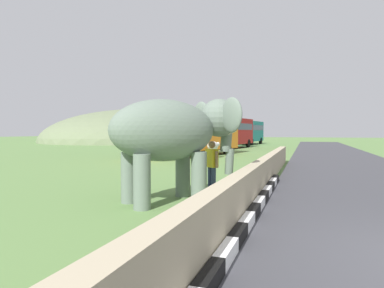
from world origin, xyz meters
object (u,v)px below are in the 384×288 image
at_px(bus_teal, 249,131).
at_px(person_handler, 212,164).
at_px(bus_red, 231,130).
at_px(cow_near, 213,146).
at_px(elephant, 176,132).
at_px(bus_orange, 195,130).

bearing_deg(bus_teal, person_handler, -172.14).
bearing_deg(bus_red, bus_teal, -0.33).
xyz_separation_m(person_handler, cow_near, (13.15, 3.67, -0.06)).
bearing_deg(elephant, person_handler, -22.07).
distance_m(elephant, person_handler, 1.93).
relative_size(bus_red, bus_teal, 1.09).
height_order(bus_orange, bus_red, same).
xyz_separation_m(bus_red, cow_near, (-14.08, -1.80, -1.21)).
bearing_deg(cow_near, person_handler, -164.39).
relative_size(person_handler, cow_near, 0.86).
bearing_deg(bus_teal, elephant, -173.29).
distance_m(elephant, bus_orange, 16.64).
relative_size(elephant, bus_red, 0.44).
height_order(elephant, bus_teal, bus_teal).
bearing_deg(bus_teal, cow_near, -176.19).
relative_size(elephant, bus_orange, 0.38).
xyz_separation_m(bus_orange, cow_near, (-1.22, -1.87, -1.21)).
distance_m(bus_red, cow_near, 14.24).
xyz_separation_m(bus_red, bus_teal, (11.91, -0.07, -0.00)).
xyz_separation_m(elephant, bus_red, (28.75, 4.85, 0.14)).
bearing_deg(cow_near, bus_red, 7.28).
bearing_deg(elephant, cow_near, 11.77).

